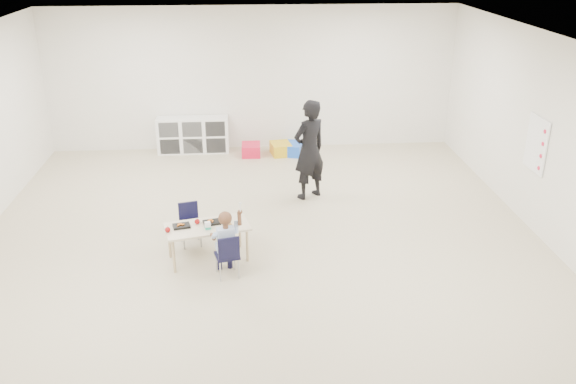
{
  "coord_description": "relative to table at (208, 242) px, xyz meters",
  "views": [
    {
      "loc": [
        -0.19,
        -7.39,
        4.01
      ],
      "look_at": [
        0.37,
        0.06,
        0.85
      ],
      "focal_mm": 38.0,
      "sensor_mm": 36.0,
      "label": 1
    }
  ],
  "objects": [
    {
      "name": "table",
      "position": [
        0.0,
        0.0,
        0.0
      ],
      "size": [
        1.18,
        0.78,
        0.5
      ],
      "rotation": [
        0.0,
        0.0,
        0.24
      ],
      "color": "beige",
      "rests_on": "ground"
    },
    {
      "name": "bin_red",
      "position": [
        0.65,
        4.14,
        -0.14
      ],
      "size": [
        0.37,
        0.47,
        0.22
      ],
      "primitive_type": "cube",
      "rotation": [
        0.0,
        0.0,
        -0.02
      ],
      "color": "red",
      "rests_on": "ground"
    },
    {
      "name": "rules_poster",
      "position": [
        4.69,
        0.76,
        1.0
      ],
      "size": [
        0.02,
        0.6,
        0.8
      ],
      "primitive_type": "cube",
      "color": "white",
      "rests_on": "room"
    },
    {
      "name": "cubby_shelf",
      "position": [
        -0.49,
        4.44,
        0.1
      ],
      "size": [
        1.4,
        0.4,
        0.7
      ],
      "primitive_type": "cube",
      "color": "white",
      "rests_on": "ground"
    },
    {
      "name": "milk_carton",
      "position": [
        0.02,
        -0.11,
        0.29
      ],
      "size": [
        0.08,
        0.08,
        0.1
      ],
      "primitive_type": "cube",
      "rotation": [
        0.0,
        0.0,
        0.24
      ],
      "color": "white",
      "rests_on": "table"
    },
    {
      "name": "apple_far",
      "position": [
        -0.49,
        -0.15,
        0.28
      ],
      "size": [
        0.07,
        0.07,
        0.07
      ],
      "primitive_type": "sphere",
      "color": "maroon",
      "rests_on": "table"
    },
    {
      "name": "child",
      "position": [
        0.26,
        -0.44,
        0.22
      ],
      "size": [
        0.48,
        0.48,
        0.94
      ],
      "primitive_type": null,
      "rotation": [
        0.0,
        0.0,
        0.24
      ],
      "color": "#B3CBF2",
      "rests_on": "chair_near"
    },
    {
      "name": "adult",
      "position": [
        1.56,
        2.0,
        0.57
      ],
      "size": [
        0.72,
        0.65,
        1.64
      ],
      "primitive_type": "imported",
      "rotation": [
        0.0,
        0.0,
        3.71
      ],
      "color": "black",
      "rests_on": "ground"
    },
    {
      "name": "room",
      "position": [
        0.71,
        0.16,
        1.15
      ],
      "size": [
        9.0,
        9.02,
        2.8
      ],
      "color": "beige",
      "rests_on": "ground"
    },
    {
      "name": "bin_yellow",
      "position": [
        1.23,
        4.14,
        -0.14
      ],
      "size": [
        0.44,
        0.52,
        0.23
      ],
      "primitive_type": "cube",
      "rotation": [
        0.0,
        0.0,
        0.15
      ],
      "color": "gold",
      "rests_on": "ground"
    },
    {
      "name": "chair_far",
      "position": [
        -0.26,
        0.44,
        0.04
      ],
      "size": [
        0.34,
        0.33,
        0.6
      ],
      "primitive_type": null,
      "rotation": [
        0.0,
        0.0,
        0.24
      ],
      "color": "black",
      "rests_on": "ground"
    },
    {
      "name": "lunch_tray_near",
      "position": [
        0.06,
        0.07,
        0.26
      ],
      "size": [
        0.25,
        0.21,
        0.03
      ],
      "primitive_type": "cube",
      "rotation": [
        0.0,
        0.0,
        0.24
      ],
      "color": "black",
      "rests_on": "table"
    },
    {
      "name": "bin_blue",
      "position": [
        1.46,
        4.13,
        -0.14
      ],
      "size": [
        0.47,
        0.55,
        0.23
      ],
      "primitive_type": "cube",
      "rotation": [
        0.0,
        0.0,
        -0.26
      ],
      "color": "blue",
      "rests_on": "ground"
    },
    {
      "name": "apple_near",
      "position": [
        -0.13,
        0.06,
        0.28
      ],
      "size": [
        0.07,
        0.07,
        0.07
      ],
      "primitive_type": "sphere",
      "color": "maroon",
      "rests_on": "table"
    },
    {
      "name": "chair_near",
      "position": [
        0.26,
        -0.44,
        0.04
      ],
      "size": [
        0.34,
        0.33,
        0.6
      ],
      "primitive_type": null,
      "rotation": [
        0.0,
        0.0,
        0.24
      ],
      "color": "black",
      "rests_on": "ground"
    },
    {
      "name": "bread_roll",
      "position": [
        0.27,
        -0.01,
        0.28
      ],
      "size": [
        0.09,
        0.09,
        0.07
      ],
      "primitive_type": "ellipsoid",
      "color": "tan",
      "rests_on": "table"
    },
    {
      "name": "lunch_tray_far",
      "position": [
        -0.33,
        -0.01,
        0.26
      ],
      "size": [
        0.25,
        0.21,
        0.03
      ],
      "primitive_type": "cube",
      "rotation": [
        0.0,
        0.0,
        0.24
      ],
      "color": "black",
      "rests_on": "table"
    }
  ]
}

